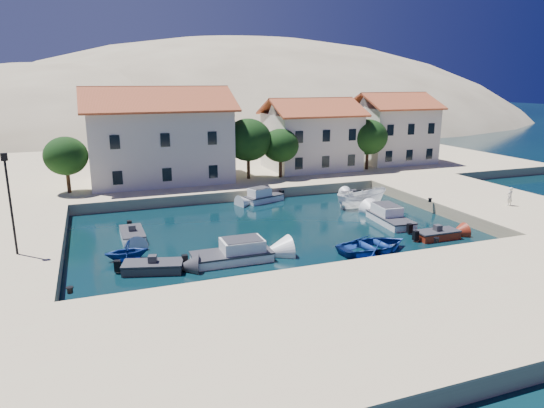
{
  "coord_description": "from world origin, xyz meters",
  "views": [
    {
      "loc": [
        -12.66,
        -23.69,
        11.32
      ],
      "look_at": [
        0.1,
        10.49,
        2.0
      ],
      "focal_mm": 32.0,
      "sensor_mm": 36.0,
      "label": 1
    }
  ],
  "objects_px": {
    "boat_east": "(361,208)",
    "cabin_cruiser_south": "(232,254)",
    "building_left": "(159,134)",
    "building_mid": "(311,133)",
    "building_right": "(392,127)",
    "rowboat_south": "(373,251)",
    "pedestrian": "(510,196)",
    "lamppost": "(9,194)",
    "cabin_cruiser_east": "(390,218)"
  },
  "relations": [
    {
      "from": "building_right",
      "to": "pedestrian",
      "type": "height_order",
      "value": "building_right"
    },
    {
      "from": "rowboat_south",
      "to": "building_left",
      "type": "bearing_deg",
      "value": 18.25
    },
    {
      "from": "building_left",
      "to": "building_right",
      "type": "height_order",
      "value": "building_left"
    },
    {
      "from": "building_mid",
      "to": "rowboat_south",
      "type": "height_order",
      "value": "building_mid"
    },
    {
      "from": "boat_east",
      "to": "building_right",
      "type": "bearing_deg",
      "value": -40.09
    },
    {
      "from": "building_mid",
      "to": "lamppost",
      "type": "height_order",
      "value": "building_mid"
    },
    {
      "from": "lamppost",
      "to": "boat_east",
      "type": "height_order",
      "value": "lamppost"
    },
    {
      "from": "pedestrian",
      "to": "building_mid",
      "type": "bearing_deg",
      "value": -78.34
    },
    {
      "from": "building_mid",
      "to": "building_right",
      "type": "bearing_deg",
      "value": 4.76
    },
    {
      "from": "boat_east",
      "to": "cabin_cruiser_east",
      "type": "bearing_deg",
      "value": 176.48
    },
    {
      "from": "building_right",
      "to": "boat_east",
      "type": "relative_size",
      "value": 1.9
    },
    {
      "from": "building_right",
      "to": "cabin_cruiser_east",
      "type": "bearing_deg",
      "value": -123.66
    },
    {
      "from": "building_left",
      "to": "boat_east",
      "type": "bearing_deg",
      "value": -41.81
    },
    {
      "from": "pedestrian",
      "to": "building_left",
      "type": "bearing_deg",
      "value": -47.68
    },
    {
      "from": "lamppost",
      "to": "cabin_cruiser_south",
      "type": "height_order",
      "value": "lamppost"
    },
    {
      "from": "boat_east",
      "to": "pedestrian",
      "type": "relative_size",
      "value": 3.15
    },
    {
      "from": "boat_east",
      "to": "building_mid",
      "type": "bearing_deg",
      "value": -6.88
    },
    {
      "from": "rowboat_south",
      "to": "building_right",
      "type": "bearing_deg",
      "value": -40.95
    },
    {
      "from": "building_left",
      "to": "cabin_cruiser_east",
      "type": "relative_size",
      "value": 2.88
    },
    {
      "from": "lamppost",
      "to": "rowboat_south",
      "type": "relative_size",
      "value": 1.19
    },
    {
      "from": "boat_east",
      "to": "cabin_cruiser_south",
      "type": "bearing_deg",
      "value": 121.53
    },
    {
      "from": "rowboat_south",
      "to": "boat_east",
      "type": "bearing_deg",
      "value": -31.89
    },
    {
      "from": "building_mid",
      "to": "building_left",
      "type": "bearing_deg",
      "value": -176.82
    },
    {
      "from": "rowboat_south",
      "to": "cabin_cruiser_east",
      "type": "distance_m",
      "value": 7.15
    },
    {
      "from": "building_mid",
      "to": "cabin_cruiser_east",
      "type": "relative_size",
      "value": 2.06
    },
    {
      "from": "cabin_cruiser_south",
      "to": "pedestrian",
      "type": "distance_m",
      "value": 25.11
    },
    {
      "from": "cabin_cruiser_south",
      "to": "rowboat_south",
      "type": "relative_size",
      "value": 0.99
    },
    {
      "from": "cabin_cruiser_east",
      "to": "boat_east",
      "type": "xyz_separation_m",
      "value": [
        0.37,
        5.22,
        -0.48
      ]
    },
    {
      "from": "pedestrian",
      "to": "building_right",
      "type": "bearing_deg",
      "value": -107.72
    },
    {
      "from": "rowboat_south",
      "to": "pedestrian",
      "type": "height_order",
      "value": "pedestrian"
    },
    {
      "from": "building_left",
      "to": "pedestrian",
      "type": "xyz_separation_m",
      "value": [
        26.2,
        -21.37,
        -4.15
      ]
    },
    {
      "from": "building_left",
      "to": "building_mid",
      "type": "height_order",
      "value": "building_left"
    },
    {
      "from": "cabin_cruiser_south",
      "to": "cabin_cruiser_east",
      "type": "xyz_separation_m",
      "value": [
        14.45,
        3.69,
        0.0
      ]
    },
    {
      "from": "building_left",
      "to": "cabin_cruiser_south",
      "type": "relative_size",
      "value": 2.84
    },
    {
      "from": "cabin_cruiser_east",
      "to": "building_left",
      "type": "bearing_deg",
      "value": 43.31
    },
    {
      "from": "building_mid",
      "to": "pedestrian",
      "type": "distance_m",
      "value": 24.07
    },
    {
      "from": "building_mid",
      "to": "cabin_cruiser_south",
      "type": "height_order",
      "value": "building_mid"
    },
    {
      "from": "building_left",
      "to": "building_right",
      "type": "bearing_deg",
      "value": 3.81
    },
    {
      "from": "building_mid",
      "to": "boat_east",
      "type": "height_order",
      "value": "building_mid"
    },
    {
      "from": "lamppost",
      "to": "pedestrian",
      "type": "xyz_separation_m",
      "value": [
        37.7,
        -1.37,
        -2.96
      ]
    },
    {
      "from": "lamppost",
      "to": "cabin_cruiser_east",
      "type": "bearing_deg",
      "value": 0.95
    },
    {
      "from": "building_right",
      "to": "lamppost",
      "type": "xyz_separation_m",
      "value": [
        -41.5,
        -22.0,
        -0.72
      ]
    },
    {
      "from": "cabin_cruiser_east",
      "to": "boat_east",
      "type": "height_order",
      "value": "cabin_cruiser_east"
    },
    {
      "from": "building_mid",
      "to": "boat_east",
      "type": "xyz_separation_m",
      "value": [
        -1.98,
        -15.33,
        -5.22
      ]
    },
    {
      "from": "rowboat_south",
      "to": "building_mid",
      "type": "bearing_deg",
      "value": -20.92
    },
    {
      "from": "pedestrian",
      "to": "cabin_cruiser_south",
      "type": "bearing_deg",
      "value": -4.18
    },
    {
      "from": "lamppost",
      "to": "cabin_cruiser_east",
      "type": "height_order",
      "value": "lamppost"
    },
    {
      "from": "lamppost",
      "to": "building_mid",
      "type": "bearing_deg",
      "value": 35.45
    },
    {
      "from": "building_left",
      "to": "lamppost",
      "type": "xyz_separation_m",
      "value": [
        -11.5,
        -20.0,
        -1.18
      ]
    },
    {
      "from": "rowboat_south",
      "to": "boat_east",
      "type": "relative_size",
      "value": 1.05
    }
  ]
}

